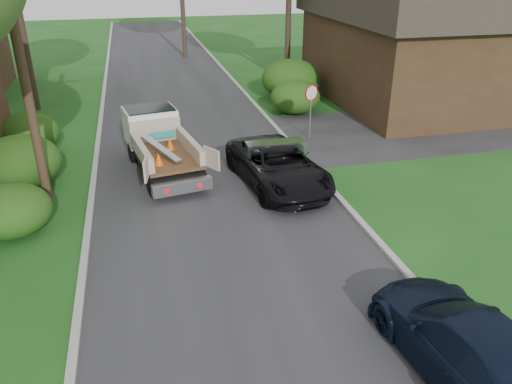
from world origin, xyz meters
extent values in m
plane|color=#1B4D16|center=(0.00, 0.00, 0.00)|extent=(120.00, 120.00, 0.00)
cube|color=#28282B|center=(0.00, 10.00, 0.00)|extent=(8.00, 90.00, 0.02)
cube|color=#28282B|center=(12.00, 9.00, 0.01)|extent=(16.00, 7.00, 0.02)
cube|color=#9E9E99|center=(-4.10, 10.00, 0.06)|extent=(0.20, 90.00, 0.12)
cube|color=#9E9E99|center=(4.10, 10.00, 0.06)|extent=(0.20, 90.00, 0.12)
cylinder|color=slate|center=(5.20, 9.00, 1.00)|extent=(0.06, 0.06, 2.00)
cylinder|color=#B20A0A|center=(5.20, 9.00, 2.10)|extent=(0.71, 0.32, 0.76)
cylinder|color=#382619|center=(-5.50, 5.00, 5.00)|extent=(0.30, 0.30, 10.00)
cube|color=#392617|center=(13.00, 14.00, 2.25)|extent=(9.00, 12.00, 4.50)
cube|color=#332B26|center=(13.00, 14.00, 5.30)|extent=(9.72, 12.96, 1.60)
ellipsoid|color=#1D4710|center=(-6.20, 3.00, 0.77)|extent=(2.34, 2.34, 1.53)
ellipsoid|color=#1D4710|center=(-6.50, 6.50, 0.94)|extent=(2.86, 2.86, 1.87)
ellipsoid|color=#1D4710|center=(-6.80, 10.00, 0.85)|extent=(2.60, 2.60, 1.70)
ellipsoid|color=#1D4710|center=(5.80, 13.00, 0.85)|extent=(2.60, 2.60, 1.70)
ellipsoid|color=#1D4710|center=(6.50, 16.00, 1.10)|extent=(3.38, 3.38, 2.21)
cylinder|color=#2D2119|center=(-7.50, 17.00, 4.50)|extent=(0.36, 0.36, 9.00)
cylinder|color=#2D2119|center=(7.50, 20.00, 4.25)|extent=(0.36, 0.36, 8.50)
cylinder|color=black|center=(-2.61, 8.01, 0.40)|extent=(0.40, 0.84, 0.80)
cylinder|color=black|center=(-0.93, 8.30, 0.40)|extent=(0.40, 0.84, 0.80)
cylinder|color=black|center=(-2.03, 4.66, 0.40)|extent=(0.40, 0.84, 0.80)
cylinder|color=black|center=(-0.36, 4.95, 0.40)|extent=(0.40, 0.84, 0.80)
cube|color=black|center=(-1.50, 6.57, 0.55)|extent=(2.64, 5.41, 0.21)
cube|color=white|center=(-1.81, 8.42, 1.34)|extent=(2.21, 1.92, 1.38)
cube|color=black|center=(-1.81, 8.42, 1.83)|extent=(2.05, 1.76, 0.49)
cube|color=#472D19|center=(-1.39, 5.95, 0.89)|extent=(2.48, 3.50, 0.11)
cube|color=beige|center=(-1.66, 7.54, 1.38)|extent=(1.95, 0.42, 0.89)
cube|color=beige|center=(-2.27, 5.80, 1.21)|extent=(0.73, 3.03, 0.54)
cube|color=beige|center=(-0.51, 6.10, 1.21)|extent=(0.73, 3.03, 0.54)
cube|color=silver|center=(-1.07, 4.06, 0.49)|extent=(2.08, 0.65, 0.40)
cube|color=#B20505|center=(-1.61, 3.80, 0.49)|extent=(0.15, 0.06, 0.14)
cube|color=#B20505|center=(-0.47, 4.00, 0.49)|extent=(0.15, 0.06, 0.14)
cube|color=beige|center=(-2.19, 4.00, 1.30)|extent=(0.21, 0.80, 0.71)
cube|color=beige|center=(0.01, 4.38, 1.30)|extent=(0.46, 0.73, 0.71)
cube|color=silver|center=(-1.58, 6.01, 1.20)|extent=(1.31, 2.17, 0.41)
cone|color=#F2590A|center=(-1.74, 5.08, 1.17)|extent=(0.37, 0.37, 0.45)
cone|color=#F2590A|center=(-1.22, 6.52, 1.17)|extent=(0.37, 0.37, 0.45)
cube|color=#148C84|center=(-1.41, 7.35, 1.26)|extent=(0.98, 0.25, 0.25)
imported|color=black|center=(2.40, 4.50, 0.74)|extent=(3.11, 5.62, 1.49)
imported|color=black|center=(3.46, -5.17, 0.74)|extent=(2.37, 5.21, 1.48)
camera|label=1|loc=(-2.30, -11.31, 7.55)|focal=35.00mm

